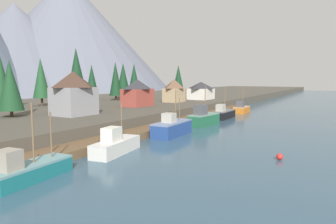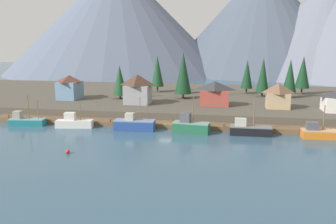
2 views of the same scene
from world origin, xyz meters
TOP-DOWN VIEW (x-y plane):
  - ground_plane at (0.00, 20.00)m, footprint 400.00×400.00m
  - dock at (0.00, 1.99)m, footprint 80.00×4.00m
  - shoreline_bank at (0.00, 32.00)m, footprint 400.00×56.00m
  - mountain_east_peak at (62.64, 140.17)m, footprint 109.96×109.96m
  - mountain_far_ridge at (94.91, 133.12)m, footprint 132.98×132.98m
  - fishing_boat_teal at (-30.38, -1.80)m, footprint 7.78×3.27m
  - fishing_boat_white at (-19.28, -1.92)m, footprint 7.93×3.54m
  - fishing_boat_blue at (-6.07, -1.83)m, footprint 8.41×3.36m
  - fishing_boat_green at (5.53, -1.90)m, footprint 7.43×3.54m
  - fishing_boat_black at (17.04, -1.51)m, footprint 7.95×2.75m
  - fishing_boat_orange at (29.65, -1.62)m, footprint 6.40×2.94m
  - house_white at (37.55, 13.20)m, footprint 7.96×6.08m
  - house_tan at (24.10, 14.82)m, footprint 5.52×4.36m
  - house_red at (9.36, 15.87)m, footprint 7.26×4.62m
  - house_grey at (-9.81, 15.02)m, footprint 6.53×5.70m
  - conifer_near_left at (-16.68, 21.83)m, footprint 3.92×3.92m
  - conifer_near_right at (41.37, 22.99)m, footprint 3.74×3.74m
  - conifer_mid_left at (17.79, 37.94)m, footprint 3.45×3.45m
  - conifer_mid_right at (21.98, 32.82)m, footprint 3.63×3.63m
  - conifer_back_left at (29.12, 31.60)m, footprint 3.76×3.76m
  - conifer_back_right at (0.30, 25.11)m, footprint 4.57×4.57m
  - conifer_centre at (-9.34, 36.60)m, footprint 3.94×3.94m
  - conifer_far_left at (-1.05, 34.94)m, footprint 3.74×3.74m
  - conifer_far_right at (33.97, 39.72)m, footprint 4.24×4.24m
  - channel_buoy at (-12.49, -18.78)m, footprint 0.70×0.70m

SIDE VIEW (x-z plane):
  - ground_plane at x=0.00m, z-range -1.00..0.00m
  - channel_buoy at x=-12.49m, z-range 0.00..0.70m
  - dock at x=0.00m, z-range -0.30..1.30m
  - fishing_boat_teal at x=-30.38m, z-range -2.33..4.26m
  - fishing_boat_white at x=-19.28m, z-range -1.86..3.96m
  - fishing_boat_orange at x=29.65m, z-range -2.10..4.20m
  - fishing_boat_black at x=17.04m, z-range -2.30..4.44m
  - fishing_boat_blue at x=-6.07m, z-range -2.27..4.66m
  - shoreline_bank at x=0.00m, z-range 0.00..2.50m
  - fishing_boat_green at x=5.53m, z-range -2.38..5.07m
  - house_white at x=37.55m, z-range 2.56..7.72m
  - house_tan at x=24.10m, z-range 2.57..8.53m
  - house_red at x=9.36m, z-range 2.57..8.54m
  - house_grey at x=-9.81m, z-range 2.58..9.94m
  - conifer_near_left at x=-16.68m, z-range 3.00..12.12m
  - conifer_mid_left at x=17.79m, z-range 3.30..13.34m
  - conifer_mid_right at x=21.98m, z-range 3.12..14.08m
  - conifer_back_left at x=29.12m, z-range 3.28..13.96m
  - conifer_near_right at x=41.37m, z-range 3.41..13.86m
  - conifer_far_left at x=-1.05m, z-range 3.38..14.10m
  - conifer_centre at x=-9.34m, z-range 3.38..14.58m
  - conifer_far_right at x=33.97m, z-range 3.41..14.64m
  - conifer_back_right at x=0.30m, z-range 3.20..15.79m
  - mountain_east_peak at x=62.64m, z-range 0.00..50.95m
  - mountain_far_ridge at x=94.91m, z-range 0.00..73.51m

